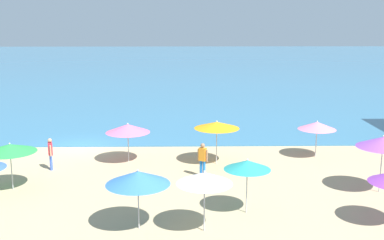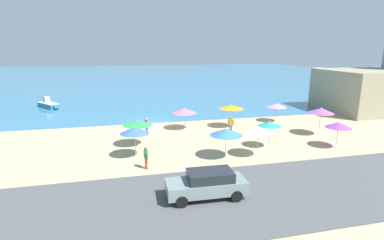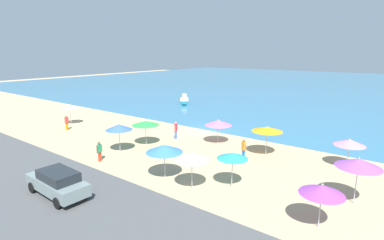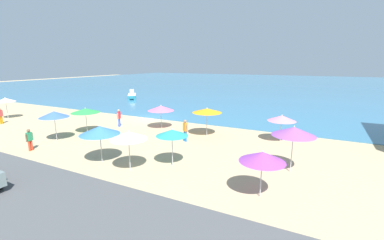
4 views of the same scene
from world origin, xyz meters
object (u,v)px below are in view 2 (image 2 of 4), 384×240
beach_umbrella_0 (226,132)px  beach_umbrella_9 (277,105)px  bather_0 (147,126)px  beach_umbrella_6 (184,111)px  beach_umbrella_7 (339,125)px  beach_umbrella_8 (135,130)px  bather_2 (231,124)px  beach_umbrella_1 (321,111)px  bather_3 (146,157)px  beach_umbrella_3 (137,123)px  beach_umbrella_4 (231,107)px  beach_umbrella_5 (270,124)px  skiff_nearshore (48,105)px  parked_car_0 (207,184)px  beach_umbrella_10 (258,130)px

beach_umbrella_0 → beach_umbrella_9: beach_umbrella_0 is taller
bather_0 → beach_umbrella_6: bearing=19.3°
beach_umbrella_7 → beach_umbrella_8: beach_umbrella_8 is taller
beach_umbrella_8 → bather_2: beach_umbrella_8 is taller
beach_umbrella_1 → bather_3: 17.54m
beach_umbrella_7 → bather_3: bearing=-176.7°
bather_2 → bather_3: size_ratio=1.12×
bather_0 → bather_2: (8.01, -1.31, 0.02)m
beach_umbrella_3 → beach_umbrella_4: beach_umbrella_4 is taller
beach_umbrella_9 → bather_3: beach_umbrella_9 is taller
beach_umbrella_5 → bather_2: bearing=109.3°
beach_umbrella_0 → beach_umbrella_7: bearing=0.8°
beach_umbrella_6 → skiff_nearshore: bearing=136.8°
beach_umbrella_8 → bather_3: (0.60, -2.45, -1.26)m
beach_umbrella_4 → bather_2: bearing=-110.9°
beach_umbrella_8 → bather_2: 10.41m
beach_umbrella_0 → parked_car_0: (-3.13, -5.77, -1.17)m
beach_umbrella_7 → beach_umbrella_10: beach_umbrella_10 is taller
beach_umbrella_4 → beach_umbrella_9: beach_umbrella_4 is taller
beach_umbrella_7 → parked_car_0: bearing=-155.5°
beach_umbrella_9 → parked_car_0: beach_umbrella_9 is taller
beach_umbrella_8 → beach_umbrella_5: bearing=-1.1°
beach_umbrella_8 → parked_car_0: bearing=-64.6°
beach_umbrella_1 → skiff_nearshore: beach_umbrella_1 is taller
bather_3 → skiff_nearshore: bather_3 is taller
parked_car_0 → beach_umbrella_10: bearing=44.4°
beach_umbrella_10 → skiff_nearshore: 31.45m
beach_umbrella_1 → parked_car_0: size_ratio=0.61×
beach_umbrella_1 → bather_0: bearing=167.2°
beach_umbrella_7 → bather_2: size_ratio=1.29×
beach_umbrella_0 → beach_umbrella_5: size_ratio=1.05×
beach_umbrella_3 → beach_umbrella_7: bearing=-14.8°
beach_umbrella_1 → beach_umbrella_3: bearing=177.8°
beach_umbrella_6 → beach_umbrella_7: beach_umbrella_7 is taller
bather_0 → skiff_nearshore: bather_0 is taller
beach_umbrella_6 → beach_umbrella_9: (10.76, 0.72, -0.05)m
beach_umbrella_6 → beach_umbrella_10: bearing=-66.9°
beach_umbrella_3 → beach_umbrella_8: 2.76m
beach_umbrella_5 → bather_3: beach_umbrella_5 is taller
beach_umbrella_5 → beach_umbrella_7: size_ratio=1.03×
beach_umbrella_6 → bather_0: bearing=-160.7°
beach_umbrella_9 → bather_2: beach_umbrella_9 is taller
beach_umbrella_5 → bather_3: (-10.39, -2.23, -1.18)m
beach_umbrella_9 → bather_0: bearing=-171.8°
beach_umbrella_3 → parked_car_0: 10.75m
beach_umbrella_1 → beach_umbrella_10: bearing=-154.1°
parked_car_0 → skiff_nearshore: bearing=115.8°
parked_car_0 → beach_umbrella_4: bearing=64.7°
beach_umbrella_4 → beach_umbrella_7: bearing=-52.4°
beach_umbrella_4 → beach_umbrella_5: 6.96m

